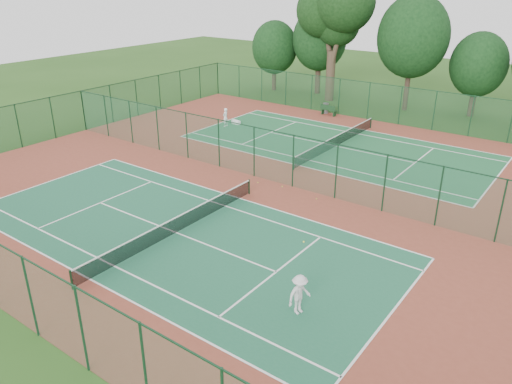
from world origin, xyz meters
TOP-DOWN VIEW (x-y plane):
  - ground at (0.00, 0.00)m, footprint 120.00×120.00m
  - red_pad at (0.00, 0.00)m, footprint 40.00×36.00m
  - court_near at (0.00, -9.00)m, footprint 23.77×10.97m
  - court_far at (0.00, 9.00)m, footprint 23.77×10.97m
  - fence_north at (0.00, 18.00)m, footprint 40.00×0.09m
  - fence_south at (0.00, -18.00)m, footprint 40.00×0.09m
  - fence_west at (-20.00, 0.00)m, footprint 0.09×36.00m
  - fence_divider at (0.00, 0.00)m, footprint 40.00×0.09m
  - tennis_net_near at (0.00, -9.00)m, footprint 0.10×12.90m
  - tennis_net_far at (0.00, 9.00)m, footprint 0.10×12.90m
  - player_near at (8.83, -10.95)m, footprint 0.93×1.26m
  - player_far at (-10.77, 8.15)m, footprint 0.45×0.64m
  - trash_bin at (-5.80, 17.60)m, footprint 0.63×0.63m
  - bench at (-5.17, 17.01)m, footprint 1.73×0.65m
  - kit_bag at (-10.51, 9.32)m, footprint 0.95×0.50m
  - stray_ball_a at (1.07, -0.46)m, footprint 0.07×0.07m
  - stray_ball_b at (3.81, -0.82)m, footprint 0.07×0.07m
  - stray_ball_c at (-0.61, -0.83)m, footprint 0.07×0.07m
  - big_tree at (-8.09, 22.85)m, footprint 8.48×6.20m
  - evergreen_row at (0.50, 24.25)m, footprint 39.00×5.00m

SIDE VIEW (x-z plane):
  - ground at x=0.00m, z-range 0.00..0.00m
  - evergreen_row at x=0.50m, z-range -6.00..6.00m
  - red_pad at x=0.00m, z-range 0.00..0.01m
  - court_near at x=0.00m, z-range 0.01..0.02m
  - court_far at x=0.00m, z-range 0.01..0.02m
  - stray_ball_c at x=-0.61m, z-range 0.01..0.08m
  - stray_ball_b at x=3.81m, z-range 0.01..0.08m
  - stray_ball_a at x=1.07m, z-range 0.01..0.08m
  - kit_bag at x=-10.51m, z-range 0.01..0.35m
  - trash_bin at x=-5.80m, z-range 0.01..1.01m
  - tennis_net_near at x=0.00m, z-range 0.06..1.03m
  - tennis_net_far at x=0.00m, z-range 0.06..1.03m
  - bench at x=-5.17m, z-range 0.03..1.07m
  - player_far at x=-10.77m, z-range 0.02..1.68m
  - player_near at x=8.83m, z-range 0.02..1.77m
  - fence_west at x=-20.00m, z-range 0.01..3.51m
  - fence_north at x=0.00m, z-range 0.01..3.51m
  - fence_south at x=0.00m, z-range 0.01..3.51m
  - fence_divider at x=0.00m, z-range 0.01..3.51m
  - big_tree at x=-8.09m, z-range 2.71..15.73m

